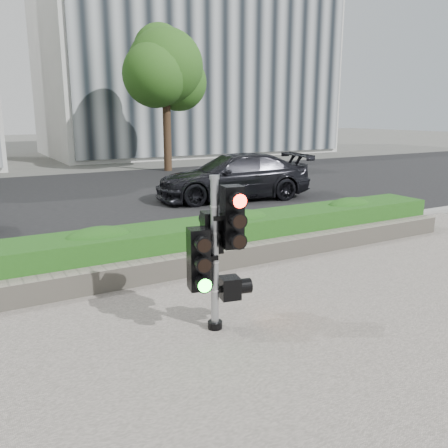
# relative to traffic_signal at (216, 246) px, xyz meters

# --- Properties ---
(ground) EXTENTS (120.00, 120.00, 0.00)m
(ground) POSITION_rel_traffic_signal_xyz_m (0.49, 0.06, -1.07)
(ground) COLOR #51514C
(ground) RESTS_ON ground
(sidewalk) EXTENTS (16.00, 11.00, 0.03)m
(sidewalk) POSITION_rel_traffic_signal_xyz_m (0.49, -2.44, -1.06)
(sidewalk) COLOR #9E9389
(sidewalk) RESTS_ON ground
(road) EXTENTS (60.00, 13.00, 0.02)m
(road) POSITION_rel_traffic_signal_xyz_m (0.49, 10.06, -1.06)
(road) COLOR black
(road) RESTS_ON ground
(curb) EXTENTS (60.00, 0.25, 0.12)m
(curb) POSITION_rel_traffic_signal_xyz_m (0.49, 3.21, -1.01)
(curb) COLOR gray
(curb) RESTS_ON ground
(stone_wall) EXTENTS (12.00, 0.32, 0.34)m
(stone_wall) POSITION_rel_traffic_signal_xyz_m (0.49, 1.96, -0.87)
(stone_wall) COLOR gray
(stone_wall) RESTS_ON sidewalk
(hedge) EXTENTS (12.00, 1.00, 0.68)m
(hedge) POSITION_rel_traffic_signal_xyz_m (0.49, 2.61, -0.70)
(hedge) COLOR #338529
(hedge) RESTS_ON sidewalk
(building_right) EXTENTS (18.00, 10.00, 12.00)m
(building_right) POSITION_rel_traffic_signal_xyz_m (11.49, 25.06, 4.93)
(building_right) COLOR #B7B7B2
(building_right) RESTS_ON ground
(tree_right) EXTENTS (4.10, 3.58, 6.53)m
(tree_right) POSITION_rel_traffic_signal_xyz_m (5.97, 15.61, 3.41)
(tree_right) COLOR black
(tree_right) RESTS_ON ground
(traffic_signal) EXTENTS (0.68, 0.54, 1.88)m
(traffic_signal) POSITION_rel_traffic_signal_xyz_m (0.00, 0.00, 0.00)
(traffic_signal) COLOR black
(traffic_signal) RESTS_ON sidewalk
(car_dark) EXTENTS (5.00, 2.63, 1.38)m
(car_dark) POSITION_rel_traffic_signal_xyz_m (4.79, 7.66, -0.36)
(car_dark) COLOR black
(car_dark) RESTS_ON road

